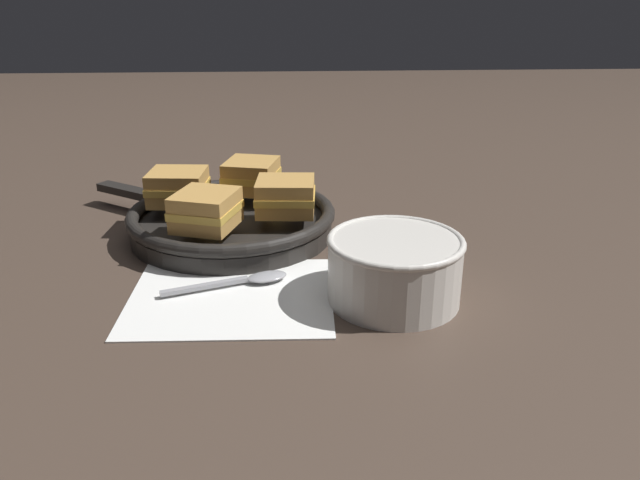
{
  "coord_description": "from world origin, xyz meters",
  "views": [
    {
      "loc": [
        -0.03,
        -0.65,
        0.33
      ],
      "look_at": [
        0.01,
        0.05,
        0.04
      ],
      "focal_mm": 35.0,
      "sensor_mm": 36.0,
      "label": 1
    }
  ],
  "objects_px": {
    "soup_bowl": "(395,265)",
    "sandwich_near_right": "(251,176)",
    "skillet": "(231,221)",
    "sandwich_far_right": "(206,210)",
    "sandwich_near_left": "(286,196)",
    "sandwich_far_left": "(178,187)",
    "spoon": "(250,280)"
  },
  "relations": [
    {
      "from": "soup_bowl",
      "to": "sandwich_far_left",
      "type": "height_order",
      "value": "sandwich_far_left"
    },
    {
      "from": "skillet",
      "to": "soup_bowl",
      "type": "bearing_deg",
      "value": -46.77
    },
    {
      "from": "soup_bowl",
      "to": "sandwich_far_left",
      "type": "bearing_deg",
      "value": 139.24
    },
    {
      "from": "sandwich_near_left",
      "to": "sandwich_far_left",
      "type": "relative_size",
      "value": 0.99
    },
    {
      "from": "sandwich_near_left",
      "to": "sandwich_far_left",
      "type": "distance_m",
      "value": 0.16
    },
    {
      "from": "soup_bowl",
      "to": "sandwich_far_right",
      "type": "xyz_separation_m",
      "value": [
        -0.22,
        0.13,
        0.02
      ]
    },
    {
      "from": "sandwich_near_left",
      "to": "sandwich_far_right",
      "type": "bearing_deg",
      "value": -153.55
    },
    {
      "from": "soup_bowl",
      "to": "spoon",
      "type": "relative_size",
      "value": 1.02
    },
    {
      "from": "soup_bowl",
      "to": "skillet",
      "type": "height_order",
      "value": "soup_bowl"
    },
    {
      "from": "soup_bowl",
      "to": "sandwich_near_right",
      "type": "height_order",
      "value": "sandwich_near_right"
    },
    {
      "from": "skillet",
      "to": "sandwich_far_left",
      "type": "xyz_separation_m",
      "value": [
        -0.07,
        0.02,
        0.04
      ]
    },
    {
      "from": "spoon",
      "to": "sandwich_near_left",
      "type": "xyz_separation_m",
      "value": [
        0.04,
        0.14,
        0.06
      ]
    },
    {
      "from": "spoon",
      "to": "sandwich_far_right",
      "type": "xyz_separation_m",
      "value": [
        -0.06,
        0.09,
        0.06
      ]
    },
    {
      "from": "sandwich_near_right",
      "to": "skillet",
      "type": "bearing_deg",
      "value": -110.04
    },
    {
      "from": "sandwich_near_left",
      "to": "sandwich_near_right",
      "type": "xyz_separation_m",
      "value": [
        -0.05,
        0.1,
        0.0
      ]
    },
    {
      "from": "sandwich_near_right",
      "to": "sandwich_far_right",
      "type": "relative_size",
      "value": 0.96
    },
    {
      "from": "sandwich_far_right",
      "to": "sandwich_near_left",
      "type": "bearing_deg",
      "value": 26.45
    },
    {
      "from": "spoon",
      "to": "sandwich_near_left",
      "type": "relative_size",
      "value": 1.76
    },
    {
      "from": "sandwich_near_left",
      "to": "sandwich_near_right",
      "type": "bearing_deg",
      "value": 116.45
    },
    {
      "from": "sandwich_far_right",
      "to": "soup_bowl",
      "type": "bearing_deg",
      "value": -30.93
    },
    {
      "from": "spoon",
      "to": "soup_bowl",
      "type": "bearing_deg",
      "value": -34.47
    },
    {
      "from": "sandwich_near_left",
      "to": "sandwich_far_left",
      "type": "xyz_separation_m",
      "value": [
        -0.15,
        0.05,
        0.0
      ]
    },
    {
      "from": "soup_bowl",
      "to": "sandwich_near_left",
      "type": "relative_size",
      "value": 1.8
    },
    {
      "from": "sandwich_far_left",
      "to": "sandwich_near_left",
      "type": "bearing_deg",
      "value": -18.55
    },
    {
      "from": "sandwich_near_left",
      "to": "sandwich_far_right",
      "type": "height_order",
      "value": "same"
    },
    {
      "from": "sandwich_far_left",
      "to": "sandwich_far_right",
      "type": "bearing_deg",
      "value": -63.55
    },
    {
      "from": "soup_bowl",
      "to": "sandwich_near_left",
      "type": "height_order",
      "value": "sandwich_near_left"
    },
    {
      "from": "soup_bowl",
      "to": "spoon",
      "type": "xyz_separation_m",
      "value": [
        -0.16,
        0.04,
        -0.03
      ]
    },
    {
      "from": "soup_bowl",
      "to": "spoon",
      "type": "distance_m",
      "value": 0.17
    },
    {
      "from": "skillet",
      "to": "sandwich_far_left",
      "type": "relative_size",
      "value": 4.36
    },
    {
      "from": "spoon",
      "to": "sandwich_far_right",
      "type": "distance_m",
      "value": 0.12
    },
    {
      "from": "spoon",
      "to": "sandwich_far_right",
      "type": "height_order",
      "value": "sandwich_far_right"
    }
  ]
}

